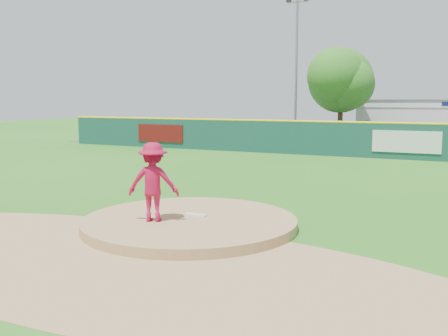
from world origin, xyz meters
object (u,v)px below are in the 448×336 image
at_px(van, 332,136).
at_px(light_pole_left, 296,64).
at_px(pitcher, 153,182).
at_px(playground_slide, 156,130).
at_px(deciduous_tree, 341,82).

bearing_deg(van, light_pole_left, 47.18).
height_order(pitcher, playground_slide, pitcher).
bearing_deg(light_pole_left, pitcher, -79.06).
distance_m(pitcher, van, 25.28).
distance_m(van, light_pole_left, 6.87).
bearing_deg(deciduous_tree, light_pole_left, 153.43).
height_order(van, deciduous_tree, deciduous_tree).
xyz_separation_m(van, playground_slide, (-13.88, -1.84, 0.17)).
bearing_deg(playground_slide, van, 7.57).
relative_size(deciduous_tree, light_pole_left, 0.67).
relative_size(playground_slide, deciduous_tree, 0.44).
xyz_separation_m(van, light_pole_left, (-3.59, 2.45, 5.32)).
bearing_deg(light_pole_left, van, -34.28).
distance_m(pitcher, deciduous_tree, 25.92).
xyz_separation_m(pitcher, van, (-1.75, 25.22, -0.50)).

